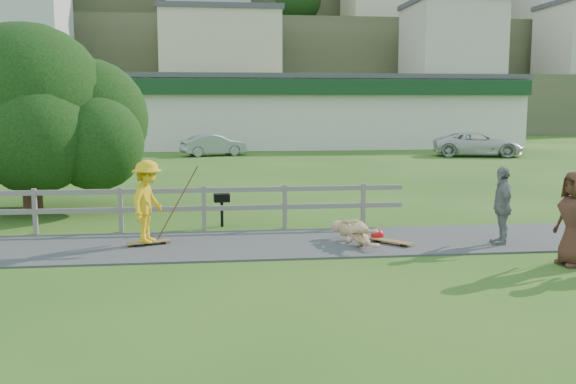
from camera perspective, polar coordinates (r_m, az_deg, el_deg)
name	(u,v)px	position (r m, az deg, el deg)	size (l,w,h in m)	color
ground	(304,260)	(12.88, 1.41, -6.06)	(260.00, 260.00, 0.00)	#265317
path	(294,243)	(14.33, 0.54, -4.55)	(34.00, 3.00, 0.04)	#37373A
fence	(94,203)	(16.10, -16.85, -0.97)	(15.05, 0.10, 1.10)	slate
strip_mall	(289,111)	(47.67, 0.11, 7.21)	(32.50, 10.75, 5.10)	silver
hillside	(220,31)	(104.32, -6.04, 14.01)	(220.00, 67.00, 47.50)	#465230
skater_rider	(148,206)	(14.22, -12.36, -1.23)	(1.16, 0.67, 1.80)	yellow
skater_fallen	(355,232)	(14.16, 5.96, -3.57)	(1.66, 0.40, 0.61)	#DDAA7A
spectator_b	(502,206)	(14.81, 18.47, -1.19)	(1.02, 0.43, 1.75)	gray
spectator_c	(574,219)	(13.43, 24.11, -2.18)	(0.90, 0.58, 1.83)	#4F291F
car_silver	(213,145)	(38.90, -6.64, 4.16)	(1.35, 3.87, 1.28)	gray
car_white	(478,144)	(39.81, 16.54, 4.09)	(2.40, 5.20, 1.45)	silver
tree	(29,137)	(20.04, -22.00, 4.52)	(7.42, 7.42, 4.27)	black
bbq	(222,210)	(16.33, -5.89, -1.63)	(0.39, 0.30, 0.84)	black
longboard_rider	(149,244)	(14.38, -12.26, -4.56)	(0.94, 0.23, 0.10)	brown
longboard_fallen	(391,243)	(14.32, 9.17, -4.52)	(1.00, 0.24, 0.11)	brown
helmet	(377,235)	(14.67, 7.94, -3.81)	(0.30, 0.30, 0.30)	red
pole_rider	(177,199)	(14.56, -9.87, -0.60)	(0.03, 0.03, 1.98)	brown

